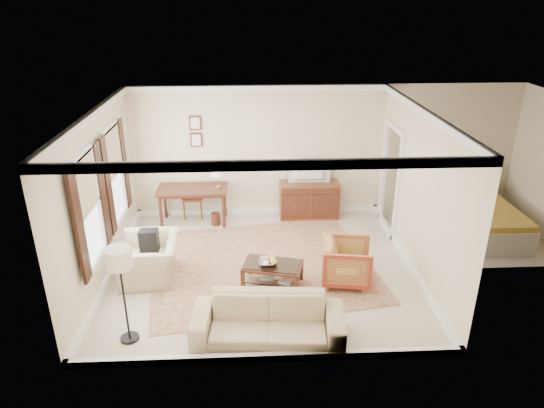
{
  "coord_description": "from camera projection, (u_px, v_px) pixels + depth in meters",
  "views": [
    {
      "loc": [
        -0.2,
        -7.7,
        4.62
      ],
      "look_at": [
        0.2,
        0.3,
        1.15
      ],
      "focal_mm": 32.0,
      "sensor_mm": 36.0,
      "label": 1
    }
  ],
  "objects": [
    {
      "name": "book_b",
      "position": [
        281.0,
        278.0,
        8.28
      ],
      "size": [
        0.26,
        0.15,
        0.38
      ],
      "primitive_type": "imported",
      "rotation": [
        0.0,
        0.0,
        -0.46
      ],
      "color": "brown",
      "rests_on": "coffee_table"
    },
    {
      "name": "tv",
      "position": [
        310.0,
        165.0,
        10.48
      ],
      "size": [
        0.87,
        0.5,
        0.11
      ],
      "primitive_type": "imported",
      "rotation": [
        0.0,
        0.0,
        3.14
      ],
      "color": "black",
      "rests_on": "sideboard"
    },
    {
      "name": "window_rear",
      "position": [
        115.0,
        175.0,
        8.99
      ],
      "size": [
        0.12,
        1.56,
        1.8
      ],
      "primitive_type": null,
      "color": "#CCB284",
      "rests_on": "room_shell"
    },
    {
      "name": "backpack",
      "position": [
        149.0,
        239.0,
        8.37
      ],
      "size": [
        0.23,
        0.33,
        0.4
      ],
      "primitive_type": "cube",
      "rotation": [
        0.0,
        0.0,
        -1.62
      ],
      "color": "black",
      "rests_on": "club_armchair"
    },
    {
      "name": "room_shell",
      "position": [
        261.0,
        137.0,
        7.92
      ],
      "size": [
        5.51,
        5.01,
        2.91
      ],
      "color": "beige",
      "rests_on": "ground"
    },
    {
      "name": "coffee_table",
      "position": [
        273.0,
        269.0,
        8.27
      ],
      "size": [
        1.1,
        0.81,
        0.42
      ],
      "rotation": [
        0.0,
        0.0,
        -0.25
      ],
      "color": "#532617",
      "rests_on": "room_shell"
    },
    {
      "name": "desk_chair",
      "position": [
        193.0,
        194.0,
        10.81
      ],
      "size": [
        0.52,
        0.52,
        1.05
      ],
      "primitive_type": null,
      "rotation": [
        0.0,
        0.0,
        -0.16
      ],
      "color": "brown",
      "rests_on": "room_shell"
    },
    {
      "name": "club_armchair",
      "position": [
        149.0,
        253.0,
        8.43
      ],
      "size": [
        0.78,
        1.15,
        0.98
      ],
      "primitive_type": "imported",
      "rotation": [
        0.0,
        0.0,
        -1.52
      ],
      "color": "#C8BA87",
      "rests_on": "room_shell"
    },
    {
      "name": "framed_prints",
      "position": [
        196.0,
        131.0,
        10.34
      ],
      "size": [
        0.25,
        0.04,
        0.68
      ],
      "primitive_type": null,
      "color": "#532617",
      "rests_on": "room_shell"
    },
    {
      "name": "floor_lamp",
      "position": [
        119.0,
        265.0,
        6.57
      ],
      "size": [
        0.37,
        0.37,
        1.5
      ],
      "color": "black",
      "rests_on": "room_shell"
    },
    {
      "name": "striped_armchair",
      "position": [
        347.0,
        260.0,
        8.33
      ],
      "size": [
        0.88,
        0.93,
        0.84
      ],
      "primitive_type": "imported",
      "rotation": [
        0.0,
        0.0,
        1.41
      ],
      "color": "maroon",
      "rests_on": "room_shell"
    },
    {
      "name": "writing_desk",
      "position": [
        193.0,
        193.0,
        10.42
      ],
      "size": [
        1.49,
        0.74,
        0.81
      ],
      "color": "#532617",
      "rests_on": "room_shell"
    },
    {
      "name": "fruit_bowl",
      "position": [
        267.0,
        262.0,
        8.19
      ],
      "size": [
        0.42,
        0.42,
        0.1
      ],
      "primitive_type": "imported",
      "color": "silver",
      "rests_on": "coffee_table"
    },
    {
      "name": "sideboard",
      "position": [
        309.0,
        200.0,
        10.83
      ],
      "size": [
        1.31,
        0.5,
        0.81
      ],
      "primitive_type": "cube",
      "color": "brown",
      "rests_on": "room_shell"
    },
    {
      "name": "book_a",
      "position": [
        262.0,
        275.0,
        8.37
      ],
      "size": [
        0.28,
        0.09,
        0.38
      ],
      "primitive_type": "imported",
      "rotation": [
        0.0,
        0.0,
        -0.21
      ],
      "color": "brown",
      "rests_on": "coffee_table"
    },
    {
      "name": "annex_bedroom",
      "position": [
        477.0,
        219.0,
        10.03
      ],
      "size": [
        3.0,
        2.7,
        2.9
      ],
      "color": "beige",
      "rests_on": "ground"
    },
    {
      "name": "window_front",
      "position": [
        89.0,
        210.0,
        7.52
      ],
      "size": [
        0.12,
        1.56,
        1.8
      ],
      "primitive_type": null,
      "color": "#CCB284",
      "rests_on": "room_shell"
    },
    {
      "name": "rug",
      "position": [
        261.0,
        265.0,
        9.0
      ],
      "size": [
        4.45,
        3.98,
        0.01
      ],
      "primitive_type": "cube",
      "rotation": [
        0.0,
        0.0,
        0.15
      ],
      "color": "maroon",
      "rests_on": "room_shell"
    },
    {
      "name": "sofa",
      "position": [
        268.0,
        314.0,
        6.91
      ],
      "size": [
        2.22,
        0.81,
        0.85
      ],
      "primitive_type": "imported",
      "rotation": [
        0.0,
        0.0,
        -0.08
      ],
      "color": "#C8BA87",
      "rests_on": "room_shell"
    },
    {
      "name": "desk_lamp",
      "position": [
        218.0,
        177.0,
        10.3
      ],
      "size": [
        0.32,
        0.32,
        0.5
      ],
      "primitive_type": null,
      "color": "silver",
      "rests_on": "writing_desk"
    },
    {
      "name": "doorway",
      "position": [
        391.0,
        182.0,
        9.98
      ],
      "size": [
        0.1,
        1.12,
        2.25
      ],
      "primitive_type": null,
      "color": "white",
      "rests_on": "room_shell"
    }
  ]
}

